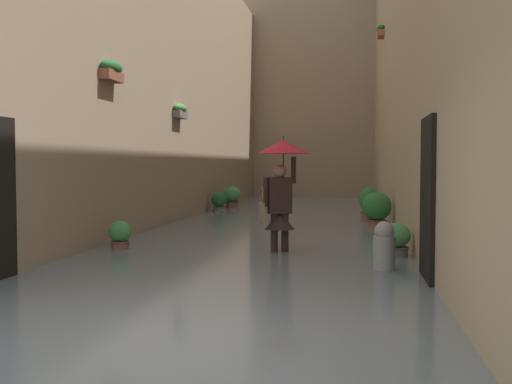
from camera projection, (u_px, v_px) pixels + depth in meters
ground_plane at (286, 225)px, 15.67m from camera, size 60.00×60.00×0.00m
flood_water at (286, 222)px, 15.67m from camera, size 6.15×27.73×0.16m
building_facade_left at (429, 3)px, 14.84m from camera, size 2.04×25.73×11.24m
building_facade_right at (154, 72)px, 16.05m from camera, size 2.04×25.73×8.16m
building_facade_far at (315, 79)px, 27.02m from camera, size 8.95×1.80×10.88m
person_wading at (281, 179)px, 9.80m from camera, size 0.86×0.86×2.07m
potted_plant_near_right at (219, 202)px, 18.25m from camera, size 0.47×0.47×0.76m
potted_plant_far_right at (120, 237)px, 10.19m from camera, size 0.39×0.39×0.63m
potted_plant_near_left at (395, 243)px, 9.41m from camera, size 0.49×0.49×0.68m
potted_plant_far_left at (369, 206)px, 15.09m from camera, size 0.48×0.48×1.02m
potted_plant_mid_right at (232, 198)px, 19.69m from camera, size 0.55×0.55×0.86m
potted_plant_mid_left at (377, 210)px, 13.86m from camera, size 0.67×0.67×0.96m
mooring_bollard at (384, 251)px, 8.17m from camera, size 0.30×0.30×0.82m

